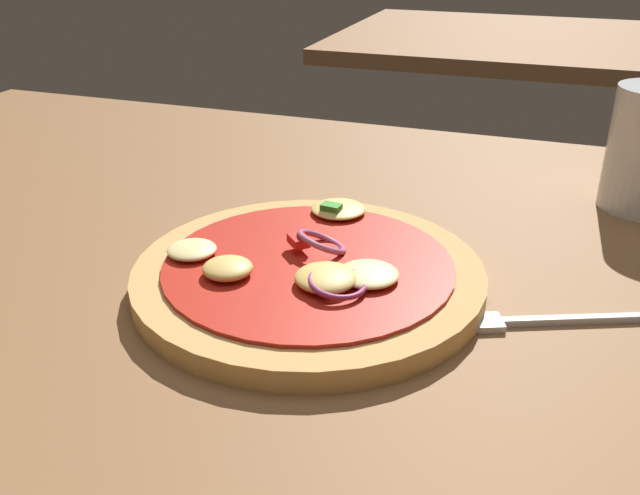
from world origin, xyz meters
TOP-DOWN VIEW (x-y plane):
  - dining_table at (0.00, 0.00)m, footprint 1.22×0.84m
  - pizza at (0.02, 0.00)m, footprint 0.25×0.25m
  - fork at (0.19, 0.00)m, footprint 0.17×0.08m
  - background_table at (0.07, 1.19)m, footprint 0.77×0.63m

SIDE VIEW (x-z plane):
  - dining_table at x=0.00m, z-range 0.00..0.03m
  - background_table at x=0.07m, z-range 0.00..0.03m
  - fork at x=0.19m, z-range 0.03..0.03m
  - pizza at x=0.02m, z-range 0.02..0.06m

